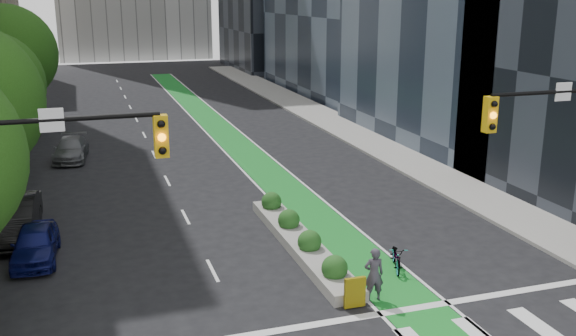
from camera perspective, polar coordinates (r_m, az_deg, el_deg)
sidewalk_right at (r=45.04m, az=6.41°, el=2.94°), size 3.60×90.00×0.15m
bike_lane_paint at (r=47.02m, az=-5.98°, el=3.39°), size 2.20×70.00×0.01m
tree_far at (r=47.42m, az=-23.72°, el=9.26°), size 6.60×6.60×9.00m
median_planter at (r=25.14m, az=1.11°, el=-6.33°), size 1.20×10.26×1.10m
bicycle at (r=23.58m, az=9.62°, el=-7.78°), size 1.21×1.92×0.95m
cyclist at (r=21.04m, az=7.64°, el=-9.36°), size 0.71×0.52×1.81m
parked_car_left_near at (r=25.71m, az=-21.55°, el=-6.26°), size 1.76×3.96×1.32m
parked_car_left_mid at (r=28.33m, az=-23.21°, el=-4.12°), size 1.98×5.08×1.65m
parked_car_left_far at (r=40.39m, az=-18.75°, el=1.61°), size 2.26×4.61×1.29m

